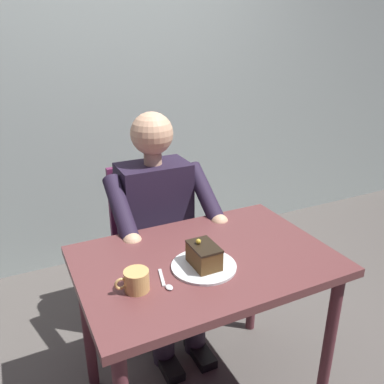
% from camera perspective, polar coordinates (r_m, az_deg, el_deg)
% --- Properties ---
extents(cafe_rear_panel, '(6.40, 0.12, 3.00)m').
position_cam_1_polar(cafe_rear_panel, '(2.82, -13.27, 19.62)').
color(cafe_rear_panel, '#9CACA7').
rests_on(cafe_rear_panel, ground).
extents(dining_table, '(1.02, 0.69, 0.74)m').
position_cam_1_polar(dining_table, '(1.68, 1.92, -12.19)').
color(dining_table, brown).
rests_on(dining_table, ground).
extents(chair, '(0.42, 0.42, 0.91)m').
position_cam_1_polar(chair, '(2.28, -6.04, -6.56)').
color(chair, '#612148').
rests_on(chair, ground).
extents(seated_person, '(0.53, 0.58, 1.24)m').
position_cam_1_polar(seated_person, '(2.07, -4.51, -5.12)').
color(seated_person, '#261C32').
rests_on(seated_person, ground).
extents(dessert_plate, '(0.25, 0.25, 0.01)m').
position_cam_1_polar(dessert_plate, '(1.56, 1.70, -10.58)').
color(dessert_plate, white).
rests_on(dessert_plate, dining_table).
extents(cake_slice, '(0.09, 0.14, 0.11)m').
position_cam_1_polar(cake_slice, '(1.54, 1.72, -9.04)').
color(cake_slice, brown).
rests_on(cake_slice, dessert_plate).
extents(coffee_cup, '(0.12, 0.09, 0.08)m').
position_cam_1_polar(coffee_cup, '(1.44, -8.02, -12.41)').
color(coffee_cup, tan).
rests_on(coffee_cup, dining_table).
extents(dessert_spoon, '(0.04, 0.14, 0.01)m').
position_cam_1_polar(dessert_spoon, '(1.48, -3.78, -12.85)').
color(dessert_spoon, silver).
rests_on(dessert_spoon, dining_table).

